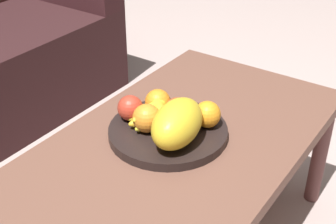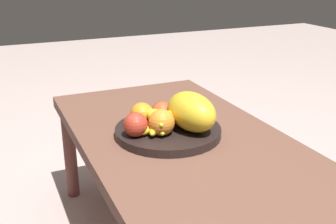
% 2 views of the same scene
% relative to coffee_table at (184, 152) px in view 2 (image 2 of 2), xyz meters
% --- Properties ---
extents(coffee_table, '(1.13, 0.59, 0.43)m').
position_rel_coffee_table_xyz_m(coffee_table, '(0.00, 0.00, 0.00)').
color(coffee_table, brown).
rests_on(coffee_table, ground_plane).
extents(fruit_bowl, '(0.32, 0.32, 0.03)m').
position_rel_coffee_table_xyz_m(fruit_bowl, '(0.04, 0.04, 0.06)').
color(fruit_bowl, black).
rests_on(fruit_bowl, coffee_table).
extents(melon_large_front, '(0.20, 0.14, 0.11)m').
position_rel_coffee_table_xyz_m(melon_large_front, '(-0.00, -0.02, 0.13)').
color(melon_large_front, yellow).
rests_on(melon_large_front, fruit_bowl).
extents(orange_front, '(0.07, 0.07, 0.07)m').
position_rel_coffee_table_xyz_m(orange_front, '(0.11, -0.04, 0.11)').
color(orange_front, orange).
rests_on(orange_front, fruit_bowl).
extents(orange_left, '(0.08, 0.08, 0.08)m').
position_rel_coffee_table_xyz_m(orange_left, '(-0.00, 0.08, 0.11)').
color(orange_left, orange).
rests_on(orange_left, fruit_bowl).
extents(orange_right, '(0.07, 0.07, 0.07)m').
position_rel_coffee_table_xyz_m(orange_right, '(0.09, 0.10, 0.11)').
color(orange_right, orange).
rests_on(orange_right, fruit_bowl).
extents(apple_front, '(0.07, 0.07, 0.07)m').
position_rel_coffee_table_xyz_m(apple_front, '(0.09, 0.04, 0.11)').
color(apple_front, '#A64825').
rests_on(apple_front, fruit_bowl).
extents(apple_left, '(0.07, 0.07, 0.07)m').
position_rel_coffee_table_xyz_m(apple_left, '(0.02, 0.15, 0.11)').
color(apple_left, '#BE3927').
rests_on(apple_left, fruit_bowl).
extents(banana_bunch, '(0.15, 0.16, 0.06)m').
position_rel_coffee_table_xyz_m(banana_bunch, '(0.04, 0.08, 0.10)').
color(banana_bunch, yellow).
rests_on(banana_bunch, fruit_bowl).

